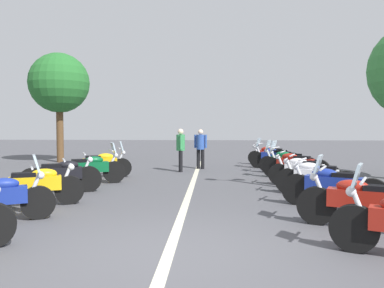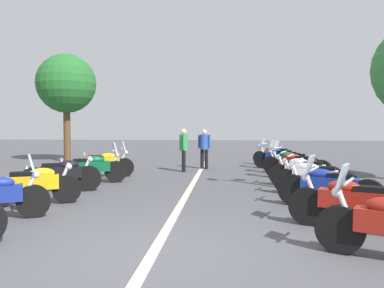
{
  "view_description": "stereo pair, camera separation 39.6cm",
  "coord_description": "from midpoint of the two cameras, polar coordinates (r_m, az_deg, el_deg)",
  "views": [
    {
      "loc": [
        -5.03,
        -0.59,
        1.73
      ],
      "look_at": [
        5.98,
        0.0,
        1.19
      ],
      "focal_mm": 35.91,
      "sensor_mm": 36.0,
      "label": 1
    },
    {
      "loc": [
        -5.03,
        -0.99,
        1.73
      ],
      "look_at": [
        5.98,
        0.0,
        1.19
      ],
      "focal_mm": 35.91,
      "sensor_mm": 36.0,
      "label": 2
    }
  ],
  "objects": [
    {
      "name": "motorcycle_left_row_4",
      "position": [
        11.73,
        -15.94,
        -3.48
      ],
      "size": [
        1.12,
        2.03,
        1.22
      ],
      "rotation": [
        0.0,
        0.0,
        -1.12
      ],
      "color": "black",
      "rests_on": "ground_plane"
    },
    {
      "name": "motorcycle_right_row_7",
      "position": [
        15.63,
        11.39,
        -1.89
      ],
      "size": [
        0.98,
        1.96,
        1.22
      ],
      "rotation": [
        0.0,
        0.0,
        1.19
      ],
      "color": "black",
      "rests_on": "ground_plane"
    },
    {
      "name": "motorcycle_left_row_2",
      "position": [
        8.95,
        -23.26,
        -5.65
      ],
      "size": [
        1.01,
        1.88,
        0.99
      ],
      "rotation": [
        0.0,
        0.0,
        -1.14
      ],
      "color": "black",
      "rests_on": "ground_plane"
    },
    {
      "name": "motorcycle_left_row_3",
      "position": [
        10.44,
        -19.82,
        -4.34
      ],
      "size": [
        0.98,
        1.93,
        1.02
      ],
      "rotation": [
        0.0,
        0.0,
        -1.17
      ],
      "color": "black",
      "rests_on": "ground_plane"
    },
    {
      "name": "motorcycle_left_row_5",
      "position": [
        13.08,
        -14.2,
        -2.85
      ],
      "size": [
        0.92,
        2.0,
        1.21
      ],
      "rotation": [
        0.0,
        0.0,
        -1.23
      ],
      "color": "black",
      "rests_on": "ground_plane"
    },
    {
      "name": "roadside_tree_1",
      "position": [
        19.18,
        -19.68,
        8.45
      ],
      "size": [
        2.77,
        2.77,
        5.09
      ],
      "color": "brown",
      "rests_on": "ground_plane"
    },
    {
      "name": "motorcycle_right_row_1",
      "position": [
        6.95,
        22.38,
        -7.82
      ],
      "size": [
        1.05,
        2.05,
        1.22
      ],
      "rotation": [
        0.0,
        0.0,
        1.16
      ],
      "color": "black",
      "rests_on": "ground_plane"
    },
    {
      "name": "traffic_cone_1",
      "position": [
        12.33,
        -21.4,
        -4.11
      ],
      "size": [
        0.36,
        0.36,
        0.61
      ],
      "color": "orange",
      "rests_on": "ground_plane"
    },
    {
      "name": "lane_centre_stripe",
      "position": [
        9.64,
        -1.69,
        -7.54
      ],
      "size": [
        17.91,
        0.16,
        0.01
      ],
      "primitive_type": "cube",
      "color": "beige",
      "rests_on": "ground_plane"
    },
    {
      "name": "motorcycle_right_row_2",
      "position": [
        8.49,
        18.84,
        -5.91
      ],
      "size": [
        1.11,
        1.99,
        1.02
      ],
      "rotation": [
        0.0,
        0.0,
        1.11
      ],
      "color": "black",
      "rests_on": "ground_plane"
    },
    {
      "name": "motorcycle_right_row_8",
      "position": [
        17.11,
        10.95,
        -1.57
      ],
      "size": [
        0.93,
        1.98,
        0.98
      ],
      "rotation": [
        0.0,
        0.0,
        1.25
      ],
      "color": "black",
      "rests_on": "ground_plane"
    },
    {
      "name": "motorcycle_right_row_5",
      "position": [
        12.75,
        14.07,
        -2.94
      ],
      "size": [
        1.24,
        1.97,
        1.23
      ],
      "rotation": [
        0.0,
        0.0,
        1.04
      ],
      "color": "black",
      "rests_on": "ground_plane"
    },
    {
      "name": "bystander_0",
      "position": [
        14.3,
        -2.5,
        -0.41
      ],
      "size": [
        0.53,
        0.32,
        1.6
      ],
      "rotation": [
        0.0,
        0.0,
        4.84
      ],
      "color": "black",
      "rests_on": "ground_plane"
    },
    {
      "name": "motorcycle_right_row_4",
      "position": [
        11.27,
        15.27,
        -3.83
      ],
      "size": [
        0.96,
        1.95,
        0.99
      ],
      "rotation": [
        0.0,
        0.0,
        1.21
      ],
      "color": "black",
      "rests_on": "ground_plane"
    },
    {
      "name": "motorcycle_right_row_3",
      "position": [
        9.92,
        16.76,
        -4.71
      ],
      "size": [
        0.96,
        1.93,
        1.0
      ],
      "rotation": [
        0.0,
        0.0,
        1.2
      ],
      "color": "black",
      "rests_on": "ground_plane"
    },
    {
      "name": "bystander_1",
      "position": [
        15.25,
        0.53,
        -0.29
      ],
      "size": [
        0.32,
        0.51,
        1.57
      ],
      "rotation": [
        0.0,
        0.0,
        5.99
      ],
      "color": "black",
      "rests_on": "ground_plane"
    },
    {
      "name": "motorcycle_right_row_6",
      "position": [
        14.1,
        13.16,
        -2.46
      ],
      "size": [
        1.06,
        1.97,
        1.2
      ],
      "rotation": [
        0.0,
        0.0,
        1.14
      ],
      "color": "black",
      "rests_on": "ground_plane"
    },
    {
      "name": "ground_plane",
      "position": [
        5.38,
        -5.74,
        -15.98
      ],
      "size": [
        80.0,
        80.0,
        0.0
      ],
      "primitive_type": "plane",
      "color": "#4C4C51"
    }
  ]
}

